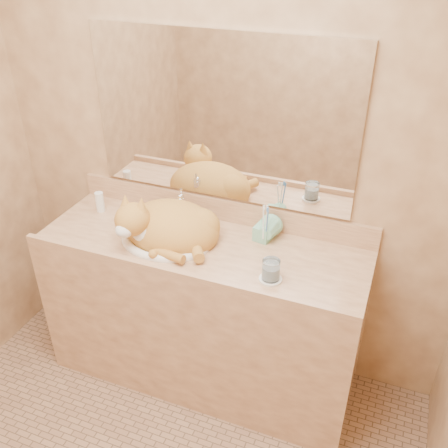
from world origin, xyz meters
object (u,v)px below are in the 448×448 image
at_px(vanity_counter, 203,313).
at_px(toothbrush_cup, 265,235).
at_px(soap_dispenser, 259,228).
at_px(cat, 166,225).
at_px(sink_basin, 166,228).
at_px(water_glass, 271,270).

xyz_separation_m(vanity_counter, toothbrush_cup, (0.28, 0.12, 0.48)).
distance_m(vanity_counter, soap_dispenser, 0.58).
height_order(vanity_counter, toothbrush_cup, toothbrush_cup).
distance_m(cat, toothbrush_cup, 0.47).
xyz_separation_m(vanity_counter, soap_dispenser, (0.25, 0.12, 0.51)).
relative_size(vanity_counter, toothbrush_cup, 13.94).
xyz_separation_m(soap_dispenser, toothbrush_cup, (0.03, -0.00, -0.03)).
bearing_deg(vanity_counter, cat, -175.82).
bearing_deg(toothbrush_cup, soap_dispenser, 177.25).
bearing_deg(cat, toothbrush_cup, 13.85).
xyz_separation_m(vanity_counter, sink_basin, (-0.17, -0.02, 0.49)).
bearing_deg(vanity_counter, soap_dispenser, 25.00).
distance_m(vanity_counter, cat, 0.54).
bearing_deg(water_glass, cat, 167.57).
relative_size(vanity_counter, soap_dispenser, 9.29).
distance_m(vanity_counter, sink_basin, 0.52).
relative_size(soap_dispenser, toothbrush_cup, 1.50).
height_order(soap_dispenser, water_glass, soap_dispenser).
distance_m(sink_basin, soap_dispenser, 0.45).
bearing_deg(cat, sink_basin, -91.31).
xyz_separation_m(cat, toothbrush_cup, (0.45, 0.13, -0.03)).
bearing_deg(soap_dispenser, toothbrush_cup, 7.27).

